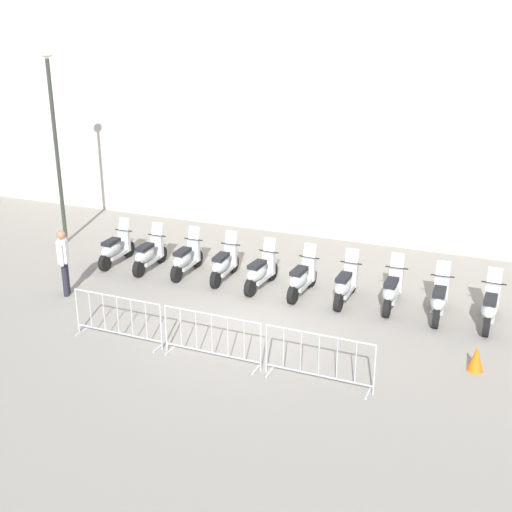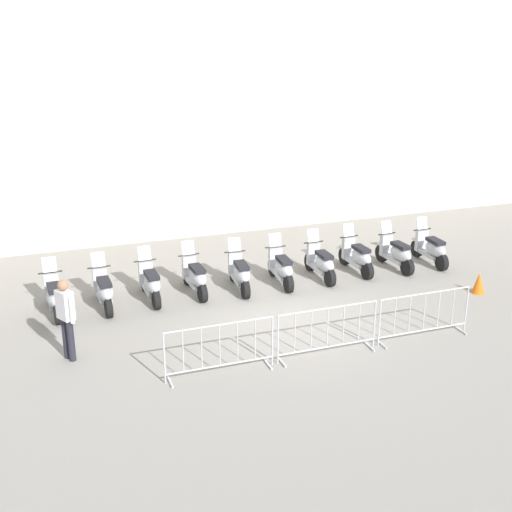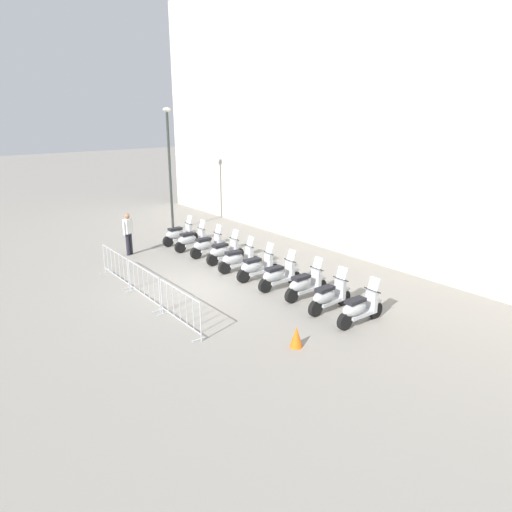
{
  "view_description": "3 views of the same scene",
  "coord_description": "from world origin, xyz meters",
  "px_view_note": "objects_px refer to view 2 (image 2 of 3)",
  "views": [
    {
      "loc": [
        4.4,
        -12.73,
        6.64
      ],
      "look_at": [
        -0.38,
        1.89,
        1.04
      ],
      "focal_mm": 45.49,
      "sensor_mm": 36.0,
      "label": 1
    },
    {
      "loc": [
        -6.58,
        -12.15,
        6.48
      ],
      "look_at": [
        -0.22,
        1.61,
        1.11
      ],
      "focal_mm": 46.42,
      "sensor_mm": 36.0,
      "label": 2
    },
    {
      "loc": [
        12.02,
        -8.18,
        5.52
      ],
      "look_at": [
        1.27,
        1.64,
        1.08
      ],
      "focal_mm": 32.68,
      "sensor_mm": 36.0,
      "label": 3
    }
  ],
  "objects_px": {
    "motorcycle_1": "(104,291)",
    "motorcycle_7": "(357,257)",
    "motorcycle_9": "(431,249)",
    "motorcycle_2": "(151,284)",
    "motorcycle_4": "(240,274)",
    "traffic_cone": "(479,283)",
    "motorcycle_0": "(54,297)",
    "motorcycle_3": "(195,277)",
    "barrier_segment_2": "(424,316)",
    "barrier_segment_0": "(220,350)",
    "officer_near_row_end": "(66,315)",
    "motorcycle_6": "(321,263)",
    "barrier_segment_1": "(327,332)",
    "motorcycle_8": "(396,254)",
    "motorcycle_5": "(282,268)"
  },
  "relations": [
    {
      "from": "motorcycle_1",
      "to": "motorcycle_9",
      "type": "distance_m",
      "value": 9.09
    },
    {
      "from": "motorcycle_3",
      "to": "barrier_segment_2",
      "type": "distance_m",
      "value": 5.69
    },
    {
      "from": "barrier_segment_1",
      "to": "motorcycle_7",
      "type": "bearing_deg",
      "value": 49.85
    },
    {
      "from": "barrier_segment_0",
      "to": "motorcycle_1",
      "type": "bearing_deg",
      "value": 108.21
    },
    {
      "from": "officer_near_row_end",
      "to": "motorcycle_2",
      "type": "bearing_deg",
      "value": 43.14
    },
    {
      "from": "barrier_segment_1",
      "to": "motorcycle_9",
      "type": "bearing_deg",
      "value": 32.52
    },
    {
      "from": "motorcycle_0",
      "to": "officer_near_row_end",
      "type": "xyz_separation_m",
      "value": [
        -0.08,
        -2.34,
        0.53
      ]
    },
    {
      "from": "motorcycle_4",
      "to": "officer_near_row_end",
      "type": "bearing_deg",
      "value": -157.59
    },
    {
      "from": "motorcycle_0",
      "to": "barrier_segment_0",
      "type": "relative_size",
      "value": 0.79
    },
    {
      "from": "barrier_segment_1",
      "to": "traffic_cone",
      "type": "distance_m",
      "value": 5.34
    },
    {
      "from": "motorcycle_2",
      "to": "motorcycle_8",
      "type": "bearing_deg",
      "value": -5.81
    },
    {
      "from": "motorcycle_8",
      "to": "officer_near_row_end",
      "type": "distance_m",
      "value": 9.28
    },
    {
      "from": "barrier_segment_0",
      "to": "officer_near_row_end",
      "type": "distance_m",
      "value": 3.18
    },
    {
      "from": "motorcycle_0",
      "to": "motorcycle_7",
      "type": "relative_size",
      "value": 1.0
    },
    {
      "from": "motorcycle_4",
      "to": "motorcycle_9",
      "type": "xyz_separation_m",
      "value": [
        5.67,
        -0.47,
        0.0
      ]
    },
    {
      "from": "motorcycle_1",
      "to": "motorcycle_9",
      "type": "bearing_deg",
      "value": -5.01
    },
    {
      "from": "motorcycle_8",
      "to": "officer_near_row_end",
      "type": "height_order",
      "value": "officer_near_row_end"
    },
    {
      "from": "motorcycle_7",
      "to": "motorcycle_9",
      "type": "height_order",
      "value": "same"
    },
    {
      "from": "motorcycle_6",
      "to": "motorcycle_7",
      "type": "bearing_deg",
      "value": 0.76
    },
    {
      "from": "motorcycle_3",
      "to": "motorcycle_9",
      "type": "relative_size",
      "value": 1.0
    },
    {
      "from": "motorcycle_5",
      "to": "motorcycle_1",
      "type": "bearing_deg",
      "value": 174.68
    },
    {
      "from": "motorcycle_2",
      "to": "motorcycle_4",
      "type": "bearing_deg",
      "value": -7.76
    },
    {
      "from": "motorcycle_3",
      "to": "motorcycle_8",
      "type": "bearing_deg",
      "value": -6.4
    },
    {
      "from": "motorcycle_7",
      "to": "barrier_segment_1",
      "type": "distance_m",
      "value": 4.95
    },
    {
      "from": "motorcycle_0",
      "to": "motorcycle_2",
      "type": "height_order",
      "value": "same"
    },
    {
      "from": "motorcycle_3",
      "to": "barrier_segment_2",
      "type": "relative_size",
      "value": 0.78
    },
    {
      "from": "motorcycle_7",
      "to": "motorcycle_0",
      "type": "bearing_deg",
      "value": 175.6
    },
    {
      "from": "motorcycle_7",
      "to": "traffic_cone",
      "type": "xyz_separation_m",
      "value": [
        1.99,
        -2.51,
        -0.18
      ]
    },
    {
      "from": "motorcycle_7",
      "to": "officer_near_row_end",
      "type": "bearing_deg",
      "value": -167.81
    },
    {
      "from": "motorcycle_7",
      "to": "motorcycle_8",
      "type": "height_order",
      "value": "same"
    },
    {
      "from": "motorcycle_0",
      "to": "traffic_cone",
      "type": "xyz_separation_m",
      "value": [
        9.93,
        -3.13,
        -0.18
      ]
    },
    {
      "from": "motorcycle_1",
      "to": "motorcycle_7",
      "type": "xyz_separation_m",
      "value": [
        6.81,
        -0.48,
        0.0
      ]
    },
    {
      "from": "motorcycle_6",
      "to": "officer_near_row_end",
      "type": "bearing_deg",
      "value": -165.97
    },
    {
      "from": "motorcycle_1",
      "to": "motorcycle_7",
      "type": "distance_m",
      "value": 6.82
    },
    {
      "from": "motorcycle_5",
      "to": "motorcycle_8",
      "type": "distance_m",
      "value": 3.42
    },
    {
      "from": "barrier_segment_0",
      "to": "barrier_segment_1",
      "type": "xyz_separation_m",
      "value": [
        2.28,
        -0.2,
        0.0
      ]
    },
    {
      "from": "motorcycle_8",
      "to": "motorcycle_9",
      "type": "xyz_separation_m",
      "value": [
        1.13,
        -0.09,
        0.0
      ]
    },
    {
      "from": "motorcycle_4",
      "to": "officer_near_row_end",
      "type": "distance_m",
      "value": 5.0
    },
    {
      "from": "motorcycle_5",
      "to": "motorcycle_8",
      "type": "relative_size",
      "value": 1.0
    },
    {
      "from": "motorcycle_6",
      "to": "barrier_segment_1",
      "type": "bearing_deg",
      "value": -118.49
    },
    {
      "from": "motorcycle_1",
      "to": "motorcycle_7",
      "type": "bearing_deg",
      "value": -4.08
    },
    {
      "from": "motorcycle_0",
      "to": "motorcycle_3",
      "type": "height_order",
      "value": "same"
    },
    {
      "from": "motorcycle_7",
      "to": "traffic_cone",
      "type": "height_order",
      "value": "motorcycle_7"
    },
    {
      "from": "officer_near_row_end",
      "to": "traffic_cone",
      "type": "distance_m",
      "value": 10.06
    },
    {
      "from": "motorcycle_4",
      "to": "barrier_segment_2",
      "type": "height_order",
      "value": "motorcycle_4"
    },
    {
      "from": "motorcycle_9",
      "to": "motorcycle_1",
      "type": "bearing_deg",
      "value": 174.99
    },
    {
      "from": "motorcycle_0",
      "to": "officer_near_row_end",
      "type": "relative_size",
      "value": 1.0
    },
    {
      "from": "motorcycle_0",
      "to": "traffic_cone",
      "type": "height_order",
      "value": "motorcycle_0"
    },
    {
      "from": "motorcycle_9",
      "to": "barrier_segment_2",
      "type": "distance_m",
      "value": 4.84
    },
    {
      "from": "motorcycle_3",
      "to": "motorcycle_7",
      "type": "distance_m",
      "value": 4.55
    }
  ]
}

